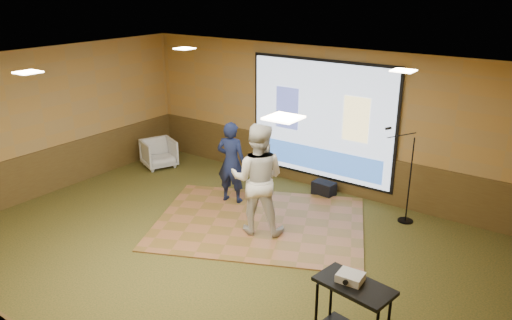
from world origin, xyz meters
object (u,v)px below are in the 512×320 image
Objects in this scene: projector_screen at (320,121)px; player_left at (231,162)px; dance_floor at (260,222)px; player_right at (258,179)px; projector at (350,277)px; banquet_chair at (159,153)px; av_table at (353,305)px; mic_stand at (405,196)px; duffel_bag at (324,188)px.

projector_screen is 2.07m from player_left.
dance_floor is 1.06m from player_right.
banquet_chair is at bearing 150.48° from projector.
banquet_chair is (-3.72, -1.09, -1.14)m from projector_screen.
dance_floor is 3.83m from banquet_chair.
banquet_chair is at bearing -26.21° from player_left.
av_table is 7.24m from banquet_chair.
player_right is 4.12m from banquet_chair.
projector_screen is 2.35m from mic_stand.
av_table reaches higher than dance_floor.
player_right is at bearing -87.20° from projector_screen.
mic_stand is (-0.71, 3.77, -0.16)m from av_table.
projector is 4.70m from duffel_bag.
av_table is at bearing -56.86° from projector_screen.
projector is (3.76, -2.55, 0.14)m from player_left.
dance_floor is 3.60m from av_table.
mic_stand is at bearing -60.66° from banquet_chair.
dance_floor is 1.38m from player_left.
mic_stand reaches higher than player_left.
player_left reaches higher than banquet_chair.
projector is 3.82m from mic_stand.
projector is at bearing 155.13° from av_table.
projector_screen is 4.48× the size of banquet_chair.
av_table is at bearing -58.07° from duffel_bag.
player_right is 2.80m from mic_stand.
player_right is 2.32m from duffel_bag.
mic_stand is at bearing 96.29° from projector.
banquet_chair is at bearing -44.17° from player_right.
duffel_bag is (0.35, 1.84, 0.13)m from dance_floor.
player_right is 4.39× the size of duffel_bag.
dance_floor is 2.71m from mic_stand.
player_left is at bearing -134.11° from duffel_bag.
duffel_bag is (-1.77, 0.21, -0.35)m from mic_stand.
projector is (2.71, -4.23, -0.48)m from projector_screen.
banquet_chair is (-6.43, 3.14, -0.65)m from projector.
duffel_bag is (0.30, -0.28, -1.33)m from projector_screen.
mic_stand is 5.82m from banquet_chair.
av_table is at bearing -37.09° from dance_floor.
mic_stand is (3.12, 1.18, -0.36)m from player_left.
player_left is at bearing 142.34° from projector.
projector is 0.39× the size of banquet_chair.
projector_screen is 1.68× the size of player_right.
player_right is (0.12, -2.43, -0.46)m from projector_screen.
player_left is at bearing -78.94° from banquet_chair.
dance_floor is at bearing 142.07° from player_left.
player_left is 2.78m from banquet_chair.
duffel_bag is at bearing 121.93° from av_table.
banquet_chair reaches higher than dance_floor.
mic_stand reaches higher than projector.
player_left is at bearing -121.96° from projector_screen.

